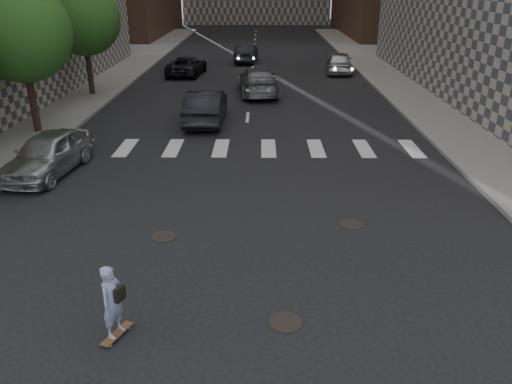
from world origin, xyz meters
TOP-DOWN VIEW (x-y plane):
  - ground at (0.00, 0.00)m, footprint 160.00×160.00m
  - sidewalk_left at (-14.50, 20.00)m, footprint 13.00×80.00m
  - sidewalk_right at (14.50, 20.00)m, footprint 13.00×80.00m
  - tree_b at (-9.45, 11.14)m, footprint 4.20×4.20m
  - tree_c at (-9.45, 19.14)m, footprint 4.20×4.20m
  - manhole_a at (1.20, -2.50)m, footprint 0.70×0.70m
  - manhole_b at (-2.00, 1.20)m, footprint 0.70×0.70m
  - manhole_c at (3.30, 2.00)m, footprint 0.70×0.70m
  - skateboarder at (-2.17, -2.97)m, footprint 0.56×0.82m
  - silver_sedan at (-7.00, 6.02)m, footprint 2.33×4.61m
  - traffic_car_a at (-2.00, 13.00)m, footprint 1.76×4.91m
  - traffic_car_b at (0.50, 19.50)m, footprint 2.79×5.72m
  - traffic_car_c at (-4.73, 26.00)m, footprint 2.74×5.03m
  - traffic_car_d at (6.50, 26.95)m, footprint 2.34×4.81m
  - traffic_car_e at (-0.53, 32.00)m, footprint 1.96×4.62m

SIDE VIEW (x-z plane):
  - ground at x=0.00m, z-range 0.00..0.00m
  - manhole_a at x=1.20m, z-range 0.00..0.02m
  - manhole_b at x=-2.00m, z-range 0.00..0.02m
  - manhole_c at x=3.30m, z-range 0.00..0.02m
  - sidewalk_left at x=-14.50m, z-range 0.00..0.15m
  - sidewalk_right at x=14.50m, z-range 0.00..0.15m
  - traffic_car_c at x=-4.73m, z-range 0.00..1.34m
  - traffic_car_e at x=-0.53m, z-range 0.00..1.48m
  - silver_sedan at x=-7.00m, z-range 0.00..1.50m
  - traffic_car_d at x=6.50m, z-range 0.00..1.58m
  - traffic_car_b at x=0.50m, z-range 0.00..1.60m
  - traffic_car_a at x=-2.00m, z-range 0.00..1.61m
  - skateboarder at x=-2.17m, z-range 0.04..1.65m
  - tree_b at x=-9.45m, z-range 1.35..7.95m
  - tree_c at x=-9.45m, z-range 1.35..7.95m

